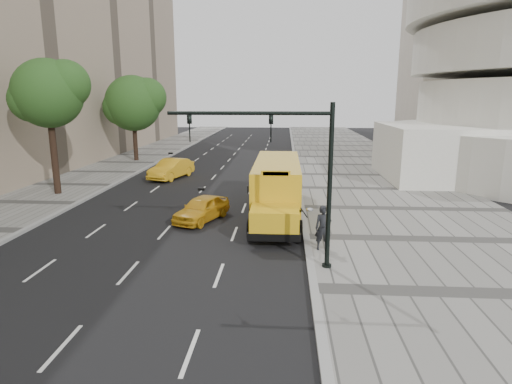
# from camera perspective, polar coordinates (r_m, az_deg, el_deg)

# --- Properties ---
(ground) EXTENTS (140.00, 140.00, 0.00)m
(ground) POSITION_cam_1_polar(r_m,az_deg,el_deg) (26.26, -7.06, -2.04)
(ground) COLOR black
(ground) RESTS_ON ground
(sidewalk_museum) EXTENTS (12.00, 140.00, 0.15)m
(sidewalk_museum) POSITION_cam_1_polar(r_m,az_deg,el_deg) (26.73, 19.12, -2.22)
(sidewalk_museum) COLOR gray
(sidewalk_museum) RESTS_ON ground
(sidewalk_far) EXTENTS (6.00, 140.00, 0.15)m
(sidewalk_far) POSITION_cam_1_polar(r_m,az_deg,el_deg) (30.29, -27.96, -1.33)
(sidewalk_far) COLOR gray
(sidewalk_far) RESTS_ON ground
(curb_museum) EXTENTS (0.30, 140.00, 0.15)m
(curb_museum) POSITION_cam_1_polar(r_m,az_deg,el_deg) (25.80, 6.15, -2.11)
(curb_museum) COLOR gray
(curb_museum) RESTS_ON ground
(curb_far) EXTENTS (0.30, 140.00, 0.15)m
(curb_far) POSITION_cam_1_polar(r_m,az_deg,el_deg) (28.83, -22.88, -1.48)
(curb_far) COLOR gray
(curb_far) RESTS_ON ground
(tree_b) EXTENTS (5.02, 4.46, 9.03)m
(tree_b) POSITION_cam_1_polar(r_m,az_deg,el_deg) (31.47, -25.88, 11.80)
(tree_b) COLOR black
(tree_b) RESTS_ON ground
(tree_c) EXTENTS (6.26, 5.57, 8.73)m
(tree_c) POSITION_cam_1_polar(r_m,az_deg,el_deg) (45.86, -15.96, 11.36)
(tree_c) COLOR black
(tree_c) RESTS_ON ground
(school_bus) EXTENTS (2.96, 11.56, 3.19)m
(school_bus) POSITION_cam_1_polar(r_m,az_deg,el_deg) (24.48, 2.82, 1.21)
(school_bus) COLOR gold
(school_bus) RESTS_ON ground
(taxi_near) EXTENTS (2.94, 4.27, 1.35)m
(taxi_near) POSITION_cam_1_polar(r_m,az_deg,el_deg) (23.33, -7.24, -2.19)
(taxi_near) COLOR gold
(taxi_near) RESTS_ON ground
(taxi_far) EXTENTS (2.99, 5.16, 1.61)m
(taxi_far) POSITION_cam_1_polar(r_m,az_deg,el_deg) (35.85, -11.22, 3.06)
(taxi_far) COLOR gold
(taxi_far) RESTS_ON ground
(pedestrian) EXTENTS (0.74, 0.51, 1.94)m
(pedestrian) POSITION_cam_1_polar(r_m,az_deg,el_deg) (18.52, 8.95, -4.74)
(pedestrian) COLOR black
(pedestrian) RESTS_ON sidewalk_museum
(traffic_signal) EXTENTS (6.18, 0.36, 6.40)m
(traffic_signal) POSITION_cam_1_polar(r_m,az_deg,el_deg) (15.89, 4.83, 3.52)
(traffic_signal) COLOR black
(traffic_signal) RESTS_ON ground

